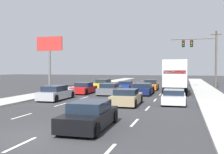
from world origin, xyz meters
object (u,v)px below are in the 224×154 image
car_yellow (103,84)px  car_red (84,88)px  car_orange (151,85)px  traffic_signal_mast (198,49)px  car_navy (143,89)px  car_blue (126,85)px  roadside_billboard (49,51)px  car_white (174,97)px  utility_pole_far (216,57)px  car_gray (110,89)px  car_tan (127,98)px  car_silver (56,93)px  car_black (90,116)px  box_truck (175,75)px

car_yellow → car_red: 7.61m
car_orange → traffic_signal_mast: size_ratio=0.58×
car_navy → car_blue: bearing=117.8°
car_red → roadside_billboard: (-7.95, 6.58, 4.72)m
car_white → utility_pole_far: bearing=77.3°
car_gray → car_tan: 8.08m
car_silver → car_navy: bearing=44.4°
car_red → car_tan: 10.08m
car_blue → car_orange: 3.42m
car_yellow → car_white: (10.19, -13.58, -0.05)m
car_black → roadside_billboard: bearing=123.0°
car_navy → box_truck: 4.33m
car_red → car_orange: car_orange is taller
utility_pole_far → car_blue: bearing=-132.6°
car_gray → utility_pole_far: bearing=58.6°
car_yellow → car_red: bearing=-89.2°
car_yellow → car_red: (0.11, -7.61, -0.04)m
car_yellow → car_navy: (6.74, -7.00, -0.02)m
car_black → car_white: car_black is taller
car_orange → roadside_billboard: roadside_billboard is taller
car_gray → car_navy: size_ratio=0.99×
car_yellow → car_red: car_yellow is taller
car_silver → car_tan: car_silver is taller
car_blue → traffic_signal_mast: traffic_signal_mast is taller
car_red → roadside_billboard: size_ratio=0.57×
car_red → utility_pole_far: size_ratio=0.46×
car_black → car_white: bearing=70.0°
car_gray → traffic_signal_mast: size_ratio=0.59×
utility_pole_far → roadside_billboard: 28.09m
car_black → traffic_signal_mast: size_ratio=0.57×
car_silver → car_tan: size_ratio=1.12×
car_black → car_blue: bearing=98.2°
car_gray → roadside_billboard: (-11.07, 6.91, 4.71)m
car_silver → roadside_billboard: (-7.69, 12.72, 4.68)m
car_gray → box_truck: box_truck is taller
car_blue → roadside_billboard: (-11.21, -0.41, 4.77)m
car_black → traffic_signal_mast: 28.51m
car_tan → car_white: (3.50, 1.66, -0.03)m
car_red → box_truck: size_ratio=0.49×
car_yellow → car_black: 24.23m
car_tan → box_truck: size_ratio=0.47×
car_orange → car_tan: size_ratio=1.07×
car_navy → traffic_signal_mast: bearing=61.3°
car_blue → car_black: size_ratio=1.02×
car_blue → traffic_signal_mast: bearing=26.5°
car_yellow → roadside_billboard: bearing=-172.5°
car_orange → car_blue: bearing=177.9°
car_orange → car_tan: bearing=-90.4°
car_black → traffic_signal_mast: (6.16, 27.39, 4.99)m
car_yellow → car_silver: bearing=-90.6°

